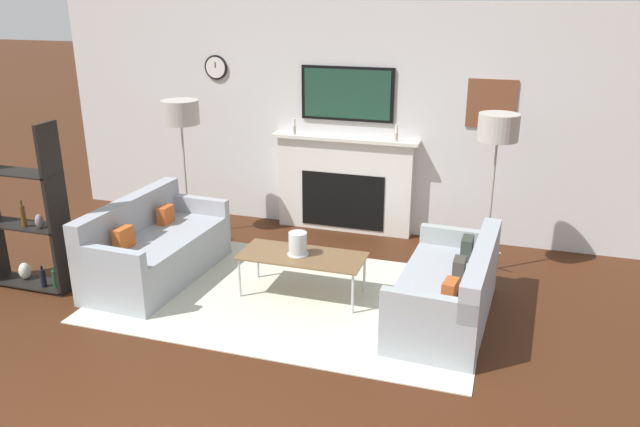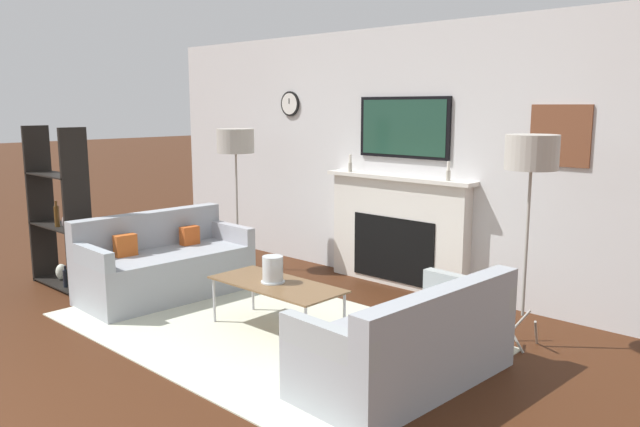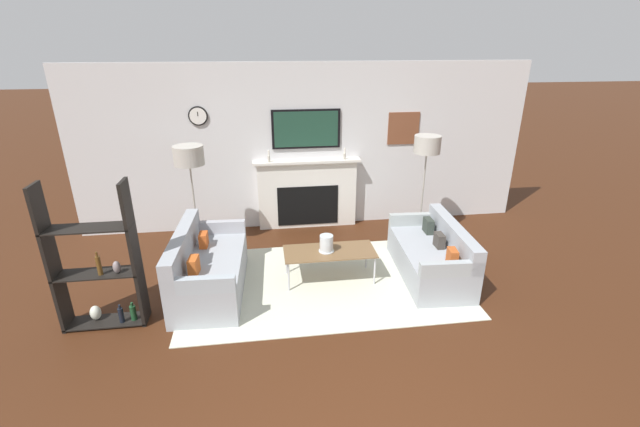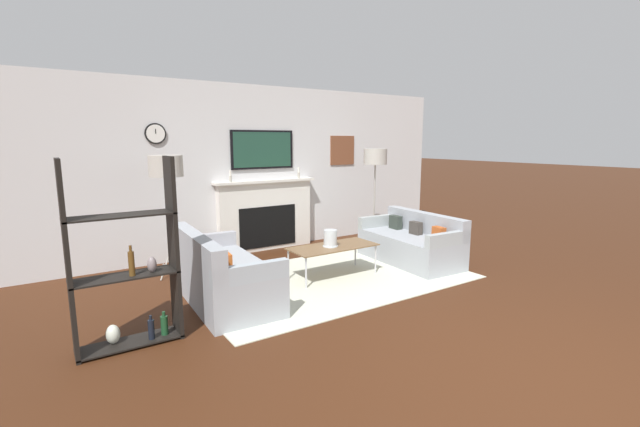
% 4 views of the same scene
% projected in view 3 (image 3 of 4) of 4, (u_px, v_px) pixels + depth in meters
% --- Properties ---
extents(fireplace_wall, '(7.47, 0.28, 2.70)m').
position_uv_depth(fireplace_wall, '(306.00, 156.00, 7.08)').
color(fireplace_wall, silver).
rests_on(fireplace_wall, ground_plane).
extents(area_rug, '(3.60, 2.20, 0.01)m').
position_uv_depth(area_rug, '(324.00, 282.00, 5.70)').
color(area_rug, beige).
rests_on(area_rug, ground_plane).
extents(couch_left, '(0.86, 1.68, 0.82)m').
position_uv_depth(couch_left, '(207.00, 270.00, 5.40)').
color(couch_left, '#999EA5').
rests_on(couch_left, ground_plane).
extents(couch_right, '(0.85, 1.65, 0.73)m').
position_uv_depth(couch_right, '(432.00, 256.00, 5.79)').
color(couch_right, '#999EA5').
rests_on(couch_right, ground_plane).
extents(coffee_table, '(1.20, 0.53, 0.42)m').
position_uv_depth(coffee_table, '(330.00, 253.00, 5.63)').
color(coffee_table, brown).
rests_on(coffee_table, ground_plane).
extents(hurricane_candle, '(0.20, 0.20, 0.23)m').
position_uv_depth(hurricane_candle, '(326.00, 244.00, 5.58)').
color(hurricane_candle, silver).
rests_on(hurricane_candle, coffee_table).
extents(floor_lamp_left, '(0.42, 0.42, 1.64)m').
position_uv_depth(floor_lamp_left, '(189.00, 157.00, 6.01)').
color(floor_lamp_left, '#9E998E').
rests_on(floor_lamp_left, ground_plane).
extents(floor_lamp_right, '(0.40, 0.40, 1.68)m').
position_uv_depth(floor_lamp_right, '(427.00, 146.00, 6.44)').
color(floor_lamp_right, '#9E998E').
rests_on(floor_lamp_right, ground_plane).
extents(shelf_unit, '(0.89, 0.28, 1.68)m').
position_uv_depth(shelf_unit, '(96.00, 266.00, 4.60)').
color(shelf_unit, black).
rests_on(shelf_unit, ground_plane).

